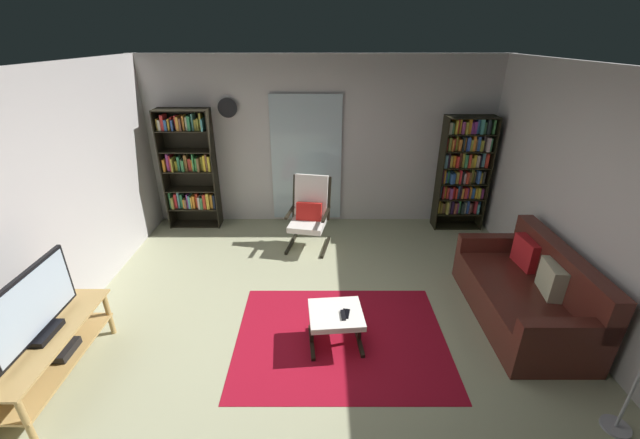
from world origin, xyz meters
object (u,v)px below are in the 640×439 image
(bookshelf_near_tv, at_px, (189,168))
(ottoman, at_px, (335,318))
(leather_sofa, at_px, (526,294))
(tv_remote, at_px, (343,315))
(tv_stand, at_px, (50,350))
(wall_clock, at_px, (227,108))
(bookshelf_near_sofa, at_px, (463,169))
(lounge_armchair, at_px, (309,211))
(television, at_px, (32,308))
(cell_phone, at_px, (345,314))

(bookshelf_near_tv, relative_size, ottoman, 3.33)
(leather_sofa, height_order, tv_remote, leather_sofa)
(tv_stand, xyz_separation_m, bookshelf_near_tv, (0.34, 3.24, 0.62))
(tv_stand, height_order, wall_clock, wall_clock)
(bookshelf_near_tv, bearing_deg, tv_remote, -51.60)
(bookshelf_near_sofa, xyz_separation_m, lounge_armchair, (-2.35, -0.59, -0.43))
(tv_stand, distance_m, wall_clock, 3.83)
(television, distance_m, leather_sofa, 4.70)
(bookshelf_near_tv, xyz_separation_m, bookshelf_near_sofa, (4.22, -0.07, 0.00))
(bookshelf_near_tv, xyz_separation_m, wall_clock, (0.64, 0.14, 0.89))
(lounge_armchair, distance_m, wall_clock, 1.97)
(tv_stand, bearing_deg, lounge_armchair, 49.41)
(ottoman, distance_m, wall_clock, 3.63)
(tv_stand, distance_m, bookshelf_near_sofa, 5.59)
(bookshelf_near_sofa, height_order, lounge_armchair, bookshelf_near_sofa)
(lounge_armchair, xyz_separation_m, wall_clock, (-1.22, 0.81, 1.32))
(television, bearing_deg, tv_stand, 100.92)
(bookshelf_near_tv, distance_m, tv_remote, 3.66)
(tv_remote, bearing_deg, ottoman, 136.43)
(cell_phone, bearing_deg, wall_clock, 129.71)
(leather_sofa, bearing_deg, television, -169.13)
(lounge_armchair, bearing_deg, wall_clock, 146.65)
(cell_phone, bearing_deg, television, -159.42)
(leather_sofa, distance_m, wall_clock, 4.66)
(cell_phone, bearing_deg, bookshelf_near_sofa, 65.32)
(tv_remote, distance_m, wall_clock, 3.68)
(tv_stand, xyz_separation_m, tv_remote, (2.58, 0.41, 0.05))
(television, relative_size, ottoman, 1.79)
(tv_stand, bearing_deg, wall_clock, 73.79)
(bookshelf_near_sofa, relative_size, tv_remote, 12.31)
(television, bearing_deg, leather_sofa, 10.87)
(leather_sofa, relative_size, cell_phone, 12.50)
(bookshelf_near_sofa, bearing_deg, tv_remote, -125.59)
(bookshelf_near_tv, distance_m, cell_phone, 3.65)
(ottoman, bearing_deg, leather_sofa, 10.99)
(bookshelf_near_tv, bearing_deg, leather_sofa, -29.18)
(television, relative_size, tv_remote, 6.96)
(bookshelf_near_sofa, relative_size, leather_sofa, 1.01)
(bookshelf_near_tv, bearing_deg, tv_stand, -95.97)
(ottoman, bearing_deg, wall_clock, 117.72)
(tv_stand, distance_m, ottoman, 2.56)
(lounge_armchair, height_order, ottoman, lounge_armchair)
(leather_sofa, bearing_deg, wall_clock, 145.11)
(television, distance_m, wall_clock, 3.68)
(bookshelf_near_sofa, height_order, wall_clock, wall_clock)
(tv_stand, bearing_deg, bookshelf_near_tv, 84.03)
(television, xyz_separation_m, ottoman, (2.51, 0.48, -0.49))
(bookshelf_near_tv, height_order, tv_remote, bookshelf_near_tv)
(tv_remote, bearing_deg, wall_clock, 114.74)
(cell_phone, bearing_deg, lounge_armchair, 111.44)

